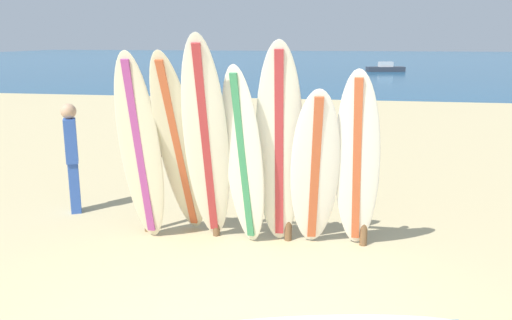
% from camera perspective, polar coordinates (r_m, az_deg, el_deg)
% --- Properties ---
extents(ocean_water, '(120.00, 80.00, 0.01)m').
position_cam_1_polar(ocean_water, '(61.52, 9.44, 10.75)').
color(ocean_water, '#1E5984').
rests_on(ocean_water, ground).
extents(surfboard_rack, '(2.86, 0.09, 1.20)m').
position_cam_1_polar(surfboard_rack, '(6.44, -0.46, -2.33)').
color(surfboard_rack, brown).
rests_on(surfboard_rack, ground).
extents(surfboard_leaning_far_left, '(0.55, 0.61, 2.35)m').
position_cam_1_polar(surfboard_leaning_far_left, '(6.30, -12.55, 1.04)').
color(surfboard_leaning_far_left, beige).
rests_on(surfboard_leaning_far_left, ground).
extents(surfboard_leaning_left, '(0.51, 1.17, 2.36)m').
position_cam_1_polar(surfboard_leaning_left, '(6.22, -8.39, 1.15)').
color(surfboard_leaning_left, beige).
rests_on(surfboard_leaning_left, ground).
extents(surfboard_leaning_center_left, '(0.59, 1.05, 2.54)m').
position_cam_1_polar(surfboard_leaning_center_left, '(6.00, -5.43, 1.63)').
color(surfboard_leaning_center_left, white).
rests_on(surfboard_leaning_center_left, ground).
extents(surfboard_leaning_center, '(0.58, 0.69, 2.21)m').
position_cam_1_polar(surfboard_leaning_center, '(6.00, -1.37, 0.07)').
color(surfboard_leaning_center, white).
rests_on(surfboard_leaning_center, ground).
extents(surfboard_leaning_center_right, '(0.60, 0.71, 2.46)m').
position_cam_1_polar(surfboard_leaning_center_right, '(6.00, 2.56, 1.32)').
color(surfboard_leaning_center_right, white).
rests_on(surfboard_leaning_center_right, ground).
extents(surfboard_leaning_right, '(0.65, 0.76, 1.96)m').
position_cam_1_polar(surfboard_leaning_right, '(6.02, 6.44, -1.18)').
color(surfboard_leaning_right, white).
rests_on(surfboard_leaning_right, ground).
extents(surfboard_leaning_far_right, '(0.57, 0.76, 2.17)m').
position_cam_1_polar(surfboard_leaning_far_right, '(6.00, 10.98, -0.35)').
color(surfboard_leaning_far_right, white).
rests_on(surfboard_leaning_far_right, ground).
extents(beachgoer_standing, '(0.26, 0.30, 1.58)m').
position_cam_1_polar(beachgoer_standing, '(7.83, -19.47, 0.67)').
color(beachgoer_standing, '#3359B2').
rests_on(beachgoer_standing, ground).
extents(small_boat_offshore, '(2.89, 1.49, 0.71)m').
position_cam_1_polar(small_boat_offshore, '(40.46, 13.95, 9.71)').
color(small_boat_offshore, '#333842').
rests_on(small_boat_offshore, ocean_water).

